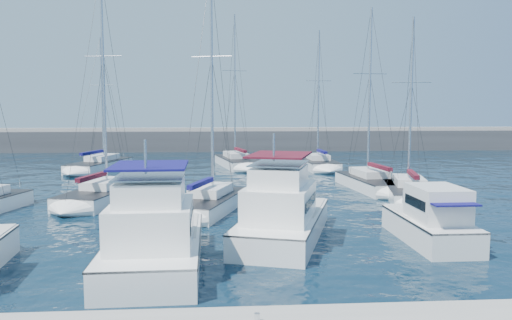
{
  "coord_description": "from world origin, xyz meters",
  "views": [
    {
      "loc": [
        -0.93,
        -24.0,
        6.39
      ],
      "look_at": [
        1.32,
        8.5,
        3.0
      ],
      "focal_mm": 35.0,
      "sensor_mm": 36.0,
      "label": 1
    }
  ],
  "objects": [
    {
      "name": "sailboat_back_b",
      "position": [
        0.74,
        30.55,
        0.53
      ],
      "size": [
        5.03,
        10.14,
        16.89
      ],
      "rotation": [
        0.0,
        0.0,
        0.2
      ],
      "color": "white",
      "rests_on": "ground"
    },
    {
      "name": "sailboat_back_a",
      "position": [
        -13.54,
        28.4,
        0.51
      ],
      "size": [
        5.36,
        9.69,
        13.98
      ],
      "rotation": [
        0.0,
        0.0,
        -0.26
      ],
      "color": "white",
      "rests_on": "ground"
    },
    {
      "name": "sailboat_mid_e",
      "position": [
        12.28,
        9.87,
        0.5
      ],
      "size": [
        4.85,
        8.63,
        13.07
      ],
      "rotation": [
        0.0,
        0.0,
        -0.23
      ],
      "color": "white",
      "rests_on": "ground"
    },
    {
      "name": "sailboat_mid_b",
      "position": [
        -9.05,
        10.02,
        0.54
      ],
      "size": [
        4.85,
        8.44,
        15.86
      ],
      "rotation": [
        0.0,
        0.0,
        -0.24
      ],
      "color": "white",
      "rests_on": "ground"
    },
    {
      "name": "breakwater",
      "position": [
        0.0,
        52.0,
        1.05
      ],
      "size": [
        160.0,
        6.0,
        4.45
      ],
      "color": "#424244",
      "rests_on": "ground"
    },
    {
      "name": "motor_yacht_stbd_outer",
      "position": [
        9.0,
        -1.4,
        0.94
      ],
      "size": [
        2.58,
        6.39,
        3.2
      ],
      "rotation": [
        0.0,
        0.0,
        0.01
      ],
      "color": "silver",
      "rests_on": "ground"
    },
    {
      "name": "motor_yacht_stbd_inner",
      "position": [
        1.99,
        -0.42,
        1.13
      ],
      "size": [
        6.08,
        9.86,
        4.69
      ],
      "rotation": [
        0.0,
        0.0,
        -0.3
      ],
      "color": "white",
      "rests_on": "ground"
    },
    {
      "name": "sailboat_mid_c",
      "position": [
        -1.75,
        6.75,
        0.53
      ],
      "size": [
        5.33,
        8.6,
        15.35
      ],
      "rotation": [
        0.0,
        0.0,
        -0.32
      ],
      "color": "white",
      "rests_on": "ground"
    },
    {
      "name": "motor_yacht_port_inner",
      "position": [
        -3.65,
        -4.36,
        1.13
      ],
      "size": [
        3.87,
        8.66,
        4.69
      ],
      "rotation": [
        0.0,
        0.0,
        0.02
      ],
      "color": "white",
      "rests_on": "ground"
    },
    {
      "name": "sailboat_back_c",
      "position": [
        9.32,
        27.73,
        0.53
      ],
      "size": [
        3.34,
        7.34,
        14.84
      ],
      "rotation": [
        0.0,
        0.0,
        0.04
      ],
      "color": "white",
      "rests_on": "ground"
    },
    {
      "name": "dock_cleat_centre",
      "position": [
        0.0,
        -11.0,
        0.72
      ],
      "size": [
        0.16,
        0.16,
        0.25
      ],
      "primitive_type": "cylinder",
      "color": "silver",
      "rests_on": "dock"
    },
    {
      "name": "ground",
      "position": [
        0.0,
        0.0,
        0.0
      ],
      "size": [
        220.0,
        220.0,
        0.0
      ],
      "primitive_type": "plane",
      "color": "black",
      "rests_on": "ground"
    },
    {
      "name": "sailboat_mid_d",
      "position": [
        10.93,
        14.41,
        0.51
      ],
      "size": [
        4.04,
        8.9,
        14.58
      ],
      "rotation": [
        0.0,
        0.0,
        0.1
      ],
      "color": "silver",
      "rests_on": "ground"
    }
  ]
}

